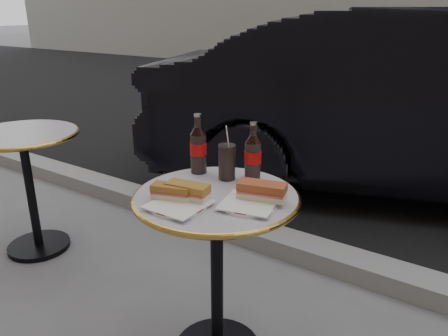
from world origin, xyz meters
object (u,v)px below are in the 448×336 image
Objects in this scene: cola_bottle_right at (253,152)px; parked_car at (427,105)px; cola_bottle_left at (198,144)px; plate_left at (179,206)px; cola_glass at (227,162)px; plate_right at (249,205)px; bistro_table at (217,279)px.

parked_car reaches higher than cola_bottle_right.
cola_bottle_left is 2.28m from parked_car.
parked_car is at bearing 82.49° from plate_left.
parked_car is (0.35, 2.22, -0.11)m from cola_glass.
parked_car is (0.25, 2.18, -0.16)m from cola_bottle_right.
plate_left is at bearing -102.58° from cola_bottle_right.
plate_right is at bearing -62.12° from cola_bottle_right.
cola_glass is at bearing -156.09° from cola_bottle_right.
bistro_table is 3.05× the size of cola_bottle_right.
plate_left reaches higher than bistro_table.
parked_car is (0.49, 2.22, -0.16)m from cola_bottle_left.
plate_left is 0.24m from plate_right.
plate_right is (0.19, 0.15, -0.00)m from plate_left.
bistro_table is at bearing -37.42° from cola_bottle_left.
cola_glass is 2.25m from parked_car.
plate_left is 0.39m from cola_bottle_right.
cola_glass reaches higher than plate_right.
cola_glass is (-0.09, -0.04, -0.05)m from cola_bottle_right.
cola_bottle_right reaches higher than cola_glass.
plate_left is at bearing -64.21° from cola_bottle_left.
cola_bottle_left is (-0.19, 0.15, 0.49)m from bistro_table.
cola_glass is at bearing 140.18° from plate_right.
cola_glass is at bearing 92.45° from plate_left.
cola_bottle_right is 2.20m from parked_car.
cola_bottle_right reaches higher than plate_right.
plate_left is 0.37m from cola_bottle_left.
cola_glass is (0.14, 0.00, -0.05)m from cola_bottle_left.
cola_bottle_right is at bearing 153.60° from parked_car.
bistro_table is 3.80× the size of plate_right.
bistro_table is 5.07× the size of cola_glass.
plate_right is 0.80× the size of cola_bottle_right.
plate_left is 2.56m from parked_car.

